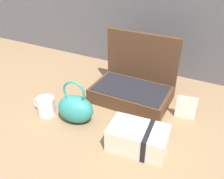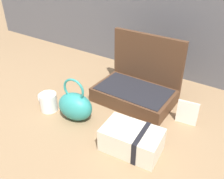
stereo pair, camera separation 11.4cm
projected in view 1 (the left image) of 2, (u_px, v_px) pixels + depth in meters
The scene contains 6 objects.
ground_plane at pixel (109, 111), 1.25m from camera, with size 6.00×6.00×0.00m, color #8C6D4C.
open_suitcase at pixel (134, 85), 1.33m from camera, with size 0.41×0.27×0.34m.
teal_pouch_handbag at pixel (75, 108), 1.15m from camera, with size 0.19×0.14×0.22m.
cream_toiletry_bag at pixel (139, 138), 1.01m from camera, with size 0.25×0.17×0.11m.
coffee_mug at pixel (46, 106), 1.21m from camera, with size 0.12×0.09×0.09m.
info_card_left at pixel (186, 108), 1.17m from camera, with size 0.10×0.01×0.12m, color white.
Camera 1 is at (0.48, -0.89, 0.75)m, focal length 38.88 mm.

